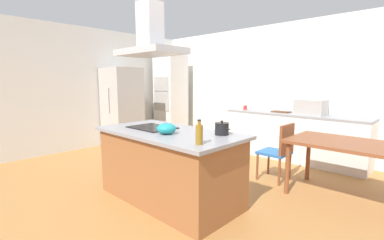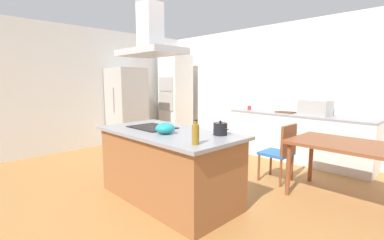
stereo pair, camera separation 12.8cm
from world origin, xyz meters
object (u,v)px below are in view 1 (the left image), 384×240
Objects in this scene: cooktop at (152,127)px; mixing_bowl at (166,129)px; olive_oil_bottle at (199,134)px; chair_at_left_end at (280,148)px; refrigerator at (122,108)px; dining_table at (348,149)px; wall_oven_stack at (171,97)px; tea_kettle at (222,129)px; countertop_microwave at (311,107)px; coffee_mug_red at (245,107)px; range_hood at (150,35)px; cutting_board at (281,112)px.

cooktop is 2.57× the size of mixing_bowl.
olive_oil_bottle is 0.28× the size of chair_at_left_end.
refrigerator is 2.04× the size of chair_at_left_end.
dining_table is (0.88, 1.86, -0.34)m from olive_oil_bottle.
mixing_bowl is at bearing -23.30° from refrigerator.
wall_oven_stack is at bearing 141.47° from olive_oil_bottle.
cooktop is 2.81× the size of tea_kettle.
cooktop reaches higher than dining_table.
dining_table is at bearing -53.44° from countertop_microwave.
chair_at_left_end is at bearing 85.88° from tea_kettle.
wall_oven_stack is at bearing -174.10° from coffee_mug_red.
wall_oven_stack is (-2.57, 2.65, 0.20)m from cooktop.
mixing_bowl is 2.32m from dining_table.
cooktop is 0.67× the size of range_hood.
tea_kettle is 2.93m from coffee_mug_red.
olive_oil_bottle is (0.13, -0.54, 0.03)m from tea_kettle.
chair_at_left_end is (3.63, -1.05, -0.59)m from wall_oven_stack.
coffee_mug_red is (-1.34, 2.60, -0.03)m from tea_kettle.
olive_oil_bottle is 4.02m from refrigerator.
range_hood is (-0.45, 0.14, 1.14)m from mixing_bowl.
chair_at_left_end is at bearing -180.00° from dining_table.
range_hood is (2.65, -1.20, 1.19)m from refrigerator.
refrigerator is 4.65m from dining_table.
tea_kettle is 0.56m from olive_oil_bottle.
range_hood is (-1.05, -1.59, 1.59)m from chair_at_left_end.
mixing_bowl is 1.23m from range_hood.
wall_oven_stack is (-2.19, -0.23, 0.16)m from coffee_mug_red.
countertop_microwave is 0.56× the size of range_hood.
olive_oil_bottle is 1.93m from chair_at_left_end.
coffee_mug_red is (-1.47, 3.14, -0.06)m from olive_oil_bottle.
tea_kettle is 0.24× the size of range_hood.
cooktop is 0.47m from mixing_bowl.
chair_at_left_end is at bearing -64.84° from cutting_board.
cooktop is 0.67× the size of chair_at_left_end.
wall_oven_stack is 1.57× the size of dining_table.
coffee_mug_red is at bearing 117.25° from tea_kettle.
refrigerator is at bearing 155.70° from range_hood.
wall_oven_stack reaches higher than cooktop.
tea_kettle is at bearing 15.64° from range_hood.
range_hood is at bearing -164.36° from tea_kettle.
range_hood is at bearing -98.27° from cutting_board.
coffee_mug_red is 0.06× the size of dining_table.
cutting_board is at bearing 115.16° from chair_at_left_end.
dining_table is (1.01, 1.32, -0.31)m from tea_kettle.
olive_oil_bottle is at bearing -76.36° from tea_kettle.
coffee_mug_red is at bearing 138.28° from chair_at_left_end.
countertop_microwave is at bearing 91.37° from olive_oil_bottle.
refrigerator reaches higher than cooktop.
wall_oven_stack is at bearing 163.80° from chair_at_left_end.
chair_at_left_end is at bearing -41.72° from coffee_mug_red.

